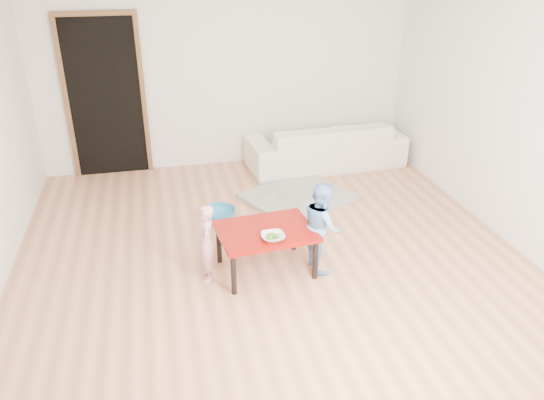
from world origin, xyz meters
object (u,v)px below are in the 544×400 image
object	(u,v)px
sofa	(325,145)
child_pink	(206,244)
red_table	(266,250)
bowl	(273,237)
child_blue	(322,226)
basin	(219,214)

from	to	relation	value
sofa	child_pink	bearing A→B (deg)	47.99
red_table	child_pink	world-z (taller)	child_pink
sofa	child_pink	size ratio (longest dim) A/B	2.85
bowl	child_pink	bearing A→B (deg)	163.79
red_table	child_blue	bearing A→B (deg)	-4.55
red_table	child_pink	size ratio (longest dim) A/B	1.17
sofa	child_blue	xyz separation A→B (m)	(-0.85, -2.47, 0.12)
child_pink	basin	world-z (taller)	child_pink
bowl	basin	size ratio (longest dim) A/B	0.55
child_blue	child_pink	bearing A→B (deg)	93.02
sofa	basin	distance (m)	2.13
sofa	child_blue	world-z (taller)	child_blue
child_blue	basin	distance (m)	1.49
bowl	child_pink	world-z (taller)	child_pink
sofa	child_pink	xyz separation A→B (m)	(-1.94, -2.45, 0.06)
red_table	child_pink	xyz separation A→B (m)	(-0.56, -0.02, 0.16)
basin	bowl	bearing A→B (deg)	-76.54
sofa	red_table	distance (m)	2.80
child_pink	sofa	bearing A→B (deg)	145.87
child_pink	basin	bearing A→B (deg)	171.52
basin	child_blue	bearing A→B (deg)	-55.11
basin	child_pink	bearing A→B (deg)	-102.74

